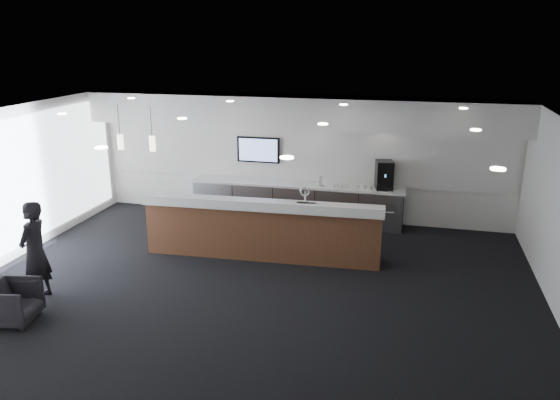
% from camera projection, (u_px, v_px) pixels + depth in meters
% --- Properties ---
extents(ground, '(10.00, 10.00, 0.00)m').
position_uv_depth(ground, '(253.00, 286.00, 9.77)').
color(ground, black).
rests_on(ground, ground).
extents(ceiling, '(10.00, 8.00, 0.02)m').
position_uv_depth(ceiling, '(250.00, 119.00, 8.89)').
color(ceiling, black).
rests_on(ceiling, back_wall).
extents(back_wall, '(10.00, 0.02, 3.00)m').
position_uv_depth(back_wall, '(300.00, 157.00, 13.04)').
color(back_wall, white).
rests_on(back_wall, ground).
extents(left_wall, '(0.02, 8.00, 3.00)m').
position_uv_depth(left_wall, '(2.00, 188.00, 10.47)').
color(left_wall, white).
rests_on(left_wall, ground).
extents(soffit_bulkhead, '(10.00, 0.90, 0.70)m').
position_uv_depth(soffit_bulkhead, '(296.00, 112.00, 12.29)').
color(soffit_bulkhead, silver).
rests_on(soffit_bulkhead, back_wall).
extents(alcove_panel, '(9.80, 0.06, 1.40)m').
position_uv_depth(alcove_panel, '(300.00, 153.00, 12.98)').
color(alcove_panel, silver).
rests_on(alcove_panel, back_wall).
extents(window_blinds_wall, '(0.04, 7.36, 2.55)m').
position_uv_depth(window_blinds_wall, '(4.00, 188.00, 10.47)').
color(window_blinds_wall, white).
rests_on(window_blinds_wall, left_wall).
extents(back_credenza, '(5.06, 0.66, 0.95)m').
position_uv_depth(back_credenza, '(296.00, 202.00, 13.01)').
color(back_credenza, '#9EA1A6').
rests_on(back_credenza, ground).
extents(wall_tv, '(1.05, 0.08, 0.62)m').
position_uv_depth(wall_tv, '(258.00, 150.00, 13.14)').
color(wall_tv, black).
rests_on(wall_tv, back_wall).
extents(pendant_left, '(0.12, 0.12, 0.30)m').
position_uv_depth(pendant_left, '(143.00, 148.00, 10.40)').
color(pendant_left, '#FFECC6').
rests_on(pendant_left, ceiling).
extents(pendant_right, '(0.12, 0.12, 0.30)m').
position_uv_depth(pendant_right, '(110.00, 146.00, 10.56)').
color(pendant_right, '#FFECC6').
rests_on(pendant_right, ceiling).
extents(ceiling_can_lights, '(7.00, 5.00, 0.02)m').
position_uv_depth(ceiling_can_lights, '(250.00, 121.00, 8.90)').
color(ceiling_can_lights, white).
rests_on(ceiling_can_lights, ceiling).
extents(service_counter, '(4.82, 1.02, 1.49)m').
position_uv_depth(service_counter, '(263.00, 229.00, 10.95)').
color(service_counter, '#4F301A').
rests_on(service_counter, ground).
extents(coffee_machine, '(0.45, 0.53, 0.65)m').
position_uv_depth(coffee_machine, '(384.00, 175.00, 12.32)').
color(coffee_machine, black).
rests_on(coffee_machine, back_credenza).
extents(info_sign_left, '(0.16, 0.07, 0.22)m').
position_uv_depth(info_sign_left, '(324.00, 182.00, 12.59)').
color(info_sign_left, white).
rests_on(info_sign_left, back_credenza).
extents(info_sign_right, '(0.17, 0.07, 0.23)m').
position_uv_depth(info_sign_right, '(323.00, 181.00, 12.61)').
color(info_sign_right, white).
rests_on(info_sign_right, back_credenza).
extents(armchair, '(0.84, 0.83, 0.66)m').
position_uv_depth(armchair, '(12.00, 303.00, 8.48)').
color(armchair, black).
rests_on(armchair, ground).
extents(lounge_guest, '(0.46, 0.66, 1.73)m').
position_uv_depth(lounge_guest, '(35.00, 252.00, 9.07)').
color(lounge_guest, black).
rests_on(lounge_guest, ground).
extents(cup_0, '(0.09, 0.09, 0.09)m').
position_uv_depth(cup_0, '(371.00, 188.00, 12.34)').
color(cup_0, white).
rests_on(cup_0, back_credenza).
extents(cup_1, '(0.13, 0.13, 0.09)m').
position_uv_depth(cup_1, '(365.00, 187.00, 12.38)').
color(cup_1, white).
rests_on(cup_1, back_credenza).
extents(cup_2, '(0.12, 0.12, 0.09)m').
position_uv_depth(cup_2, '(358.00, 187.00, 12.41)').
color(cup_2, white).
rests_on(cup_2, back_credenza).
extents(cup_3, '(0.12, 0.12, 0.09)m').
position_uv_depth(cup_3, '(352.00, 186.00, 12.44)').
color(cup_3, white).
rests_on(cup_3, back_credenza).
extents(cup_4, '(0.13, 0.13, 0.09)m').
position_uv_depth(cup_4, '(346.00, 186.00, 12.47)').
color(cup_4, white).
rests_on(cup_4, back_credenza).
extents(cup_5, '(0.10, 0.10, 0.09)m').
position_uv_depth(cup_5, '(340.00, 186.00, 12.50)').
color(cup_5, white).
rests_on(cup_5, back_credenza).
extents(cup_6, '(0.13, 0.13, 0.09)m').
position_uv_depth(cup_6, '(334.00, 185.00, 12.54)').
color(cup_6, white).
rests_on(cup_6, back_credenza).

